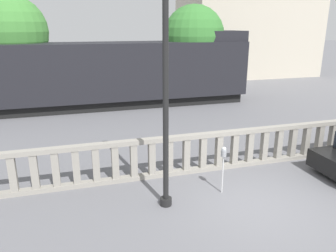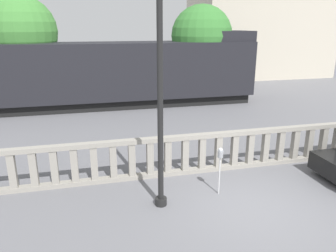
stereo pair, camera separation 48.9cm
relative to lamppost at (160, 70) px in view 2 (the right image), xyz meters
The scene contains 7 objects.
ground_plane 4.30m from the lamppost, 18.42° to the right, with size 160.00×160.00×0.00m, color slate.
balustrade 4.07m from the lamppost, 36.38° to the left, with size 15.21×0.24×1.30m.
lamppost is the anchor object (origin of this frame).
parking_meter 3.01m from the lamppost, ahead, with size 0.16×0.16×1.38m.
train_near 11.53m from the lamppost, 95.40° to the left, with size 18.39×2.74×4.23m.
tree_left 13.80m from the lamppost, 111.54° to the left, with size 3.92×3.92×6.17m.
tree_right 12.91m from the lamppost, 66.27° to the left, with size 3.65×3.65×5.76m.
Camera 2 is at (-3.94, -6.74, 4.56)m, focal length 35.00 mm.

